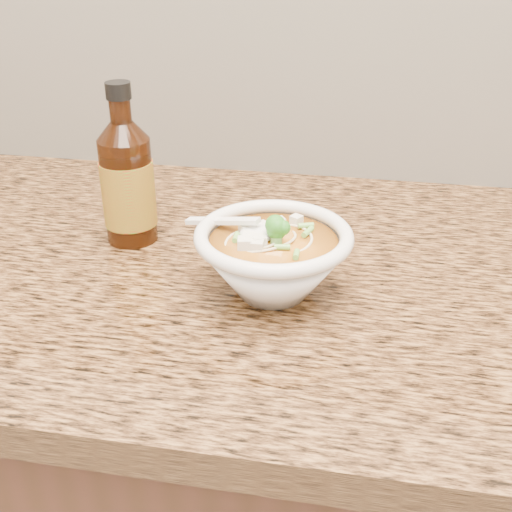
# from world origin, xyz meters

# --- Properties ---
(counter_slab) EXTENTS (4.00, 0.68, 0.04)m
(counter_slab) POSITION_xyz_m (0.00, 1.68, 0.88)
(counter_slab) COLOR brown
(counter_slab) RESTS_ON cabinet
(soup_bowl) EXTENTS (0.20, 0.18, 0.10)m
(soup_bowl) POSITION_xyz_m (-0.09, 1.60, 0.94)
(soup_bowl) COLOR white
(soup_bowl) RESTS_ON counter_slab
(hot_sauce_bottle) EXTENTS (0.09, 0.09, 0.21)m
(hot_sauce_bottle) POSITION_xyz_m (-0.30, 1.70, 0.98)
(hot_sauce_bottle) COLOR #391807
(hot_sauce_bottle) RESTS_ON counter_slab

